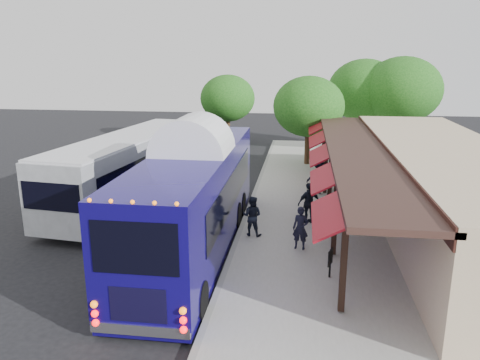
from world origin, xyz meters
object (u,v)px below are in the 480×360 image
at_px(city_bus, 130,165).
at_px(ped_a, 301,228).
at_px(sign_board, 330,259).
at_px(coach_bus, 195,194).
at_px(ped_b, 252,216).
at_px(ped_c, 309,203).
at_px(ped_d, 318,176).

distance_m(city_bus, ped_a, 10.24).
bearing_deg(sign_board, coach_bus, 177.16).
bearing_deg(ped_b, city_bus, -21.29).
relative_size(ped_b, sign_board, 1.68).
xyz_separation_m(ped_a, sign_board, (1.00, -2.27, -0.16)).
xyz_separation_m(city_bus, ped_b, (6.70, -4.25, -0.92)).
height_order(coach_bus, ped_b, coach_bus).
height_order(ped_c, ped_d, ped_d).
bearing_deg(ped_c, city_bus, -43.24).
bearing_deg(ped_b, ped_a, 161.11).
distance_m(ped_b, ped_d, 7.03).
bearing_deg(city_bus, ped_c, -8.80).
xyz_separation_m(city_bus, ped_d, (9.50, 2.20, -0.80)).
distance_m(coach_bus, ped_a, 4.20).
xyz_separation_m(coach_bus, ped_b, (2.05, 1.33, -1.23)).
bearing_deg(city_bus, sign_board, -31.73).
distance_m(coach_bus, ped_d, 9.23).
bearing_deg(sign_board, ped_d, 110.64).
xyz_separation_m(coach_bus, ped_d, (4.85, 7.78, -1.12)).
relative_size(ped_b, ped_d, 0.88).
xyz_separation_m(city_bus, ped_c, (8.99, -2.49, -0.83)).
bearing_deg(ped_c, ped_a, 55.75).
bearing_deg(ped_a, ped_c, 92.99).
distance_m(coach_bus, ped_c, 5.45).
bearing_deg(ped_a, ped_b, 159.48).
xyz_separation_m(city_bus, sign_board, (9.66, -7.66, -1.08)).
relative_size(coach_bus, city_bus, 0.99).
relative_size(ped_c, sign_board, 1.85).
bearing_deg(sign_board, ped_c, 117.07).
distance_m(coach_bus, sign_board, 5.60).
relative_size(coach_bus, sign_board, 13.11).
relative_size(ped_d, sign_board, 1.91).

